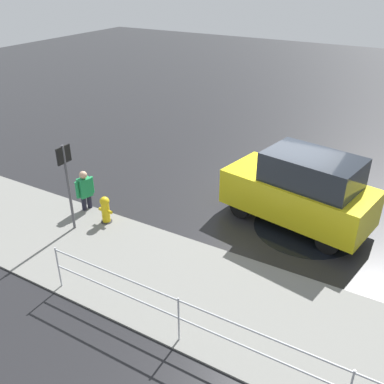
{
  "coord_description": "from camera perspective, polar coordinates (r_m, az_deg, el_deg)",
  "views": [
    {
      "loc": [
        -3.06,
        10.43,
        6.25
      ],
      "look_at": [
        1.98,
        1.77,
        0.9
      ],
      "focal_mm": 40.0,
      "sensor_mm": 36.0,
      "label": 1
    }
  ],
  "objects": [
    {
      "name": "kerb_strip",
      "position": [
        9.33,
        3.08,
        -13.86
      ],
      "size": [
        24.0,
        3.2,
        0.04
      ],
      "primitive_type": "cube",
      "color": "slate",
      "rests_on": "ground"
    },
    {
      "name": "sign_post",
      "position": [
        11.15,
        -16.35,
        2.07
      ],
      "size": [
        0.07,
        0.44,
        2.4
      ],
      "color": "#4C4C51",
      "rests_on": "ground"
    },
    {
      "name": "moving_hatchback",
      "position": [
        11.57,
        14.34,
        0.28
      ],
      "size": [
        4.14,
        2.38,
        2.06
      ],
      "color": "yellow",
      "rests_on": "ground"
    },
    {
      "name": "metal_railing",
      "position": [
        7.53,
        8.61,
        -19.46
      ],
      "size": [
        9.1,
        0.04,
        1.05
      ],
      "color": "#B7BABF",
      "rests_on": "ground"
    },
    {
      "name": "puddle_patch",
      "position": [
        11.9,
        14.98,
        -4.66
      ],
      "size": [
        2.8,
        2.8,
        0.01
      ],
      "primitive_type": "cylinder",
      "color": "black",
      "rests_on": "ground"
    },
    {
      "name": "pedestrian",
      "position": [
        12.38,
        -14.09,
        0.43
      ],
      "size": [
        0.33,
        0.55,
        1.22
      ],
      "color": "#1E8C4C",
      "rests_on": "ground"
    },
    {
      "name": "fire_hydrant",
      "position": [
        11.76,
        -11.46,
        -2.39
      ],
      "size": [
        0.42,
        0.31,
        0.8
      ],
      "color": "gold",
      "rests_on": "ground"
    },
    {
      "name": "ground_plane",
      "position": [
        12.55,
        11.97,
        -2.49
      ],
      "size": [
        60.0,
        60.0,
        0.0
      ],
      "primitive_type": "plane",
      "color": "black"
    }
  ]
}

